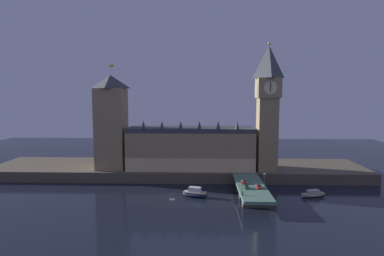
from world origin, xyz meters
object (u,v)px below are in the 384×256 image
object	(u,v)px
car_northbound_trail	(247,187)
pedestrian_mid_walk	(265,185)
boat_upstream	(195,193)
car_northbound_lead	(244,182)
street_lamp_near	(242,186)
street_lamp_mid	(265,178)
car_southbound_lead	(259,187)
clock_tower	(268,104)
pedestrian_near_rail	(243,193)
victoria_tower	(111,122)
boat_downstream	(313,194)

from	to	relation	value
car_northbound_trail	pedestrian_mid_walk	world-z (taller)	pedestrian_mid_walk
boat_upstream	car_northbound_lead	bearing A→B (deg)	4.21
street_lamp_near	street_lamp_mid	world-z (taller)	street_lamp_near
boat_upstream	pedestrian_mid_walk	bearing A→B (deg)	-6.95
car_northbound_lead	street_lamp_mid	world-z (taller)	street_lamp_mid
car_southbound_lead	pedestrian_mid_walk	size ratio (longest dim) A/B	2.99
car_southbound_lead	street_lamp_mid	world-z (taller)	street_lamp_mid
clock_tower	boat_upstream	xyz separation A→B (m)	(-39.51, -30.16, -41.77)
car_southbound_lead	street_lamp_near	world-z (taller)	street_lamp_near
car_northbound_lead	pedestrian_near_rail	bearing A→B (deg)	-99.14
victoria_tower	car_southbound_lead	xyz separation A→B (m)	(77.93, -38.59, -25.96)
pedestrian_near_rail	boat_downstream	xyz separation A→B (m)	(35.75, 18.20, -6.03)
clock_tower	pedestrian_mid_walk	world-z (taller)	clock_tower
car_southbound_lead	boat_upstream	distance (m)	30.25
car_northbound_trail	boat_upstream	xyz separation A→B (m)	(-23.52, 6.47, -5.26)
street_lamp_mid	victoria_tower	bearing A→B (deg)	156.98
victoria_tower	street_lamp_mid	xyz separation A→B (m)	(81.19, -34.50, -22.89)
boat_upstream	pedestrian_near_rail	bearing A→B (deg)	-37.90
clock_tower	pedestrian_mid_walk	bearing A→B (deg)	-102.25
car_northbound_trail	boat_downstream	xyz separation A→B (m)	(32.89, 8.59, -5.80)
car_northbound_lead	victoria_tower	bearing A→B (deg)	156.65
car_southbound_lead	car_northbound_trail	bearing A→B (deg)	-172.35
car_northbound_lead	boat_downstream	bearing A→B (deg)	0.68
car_northbound_trail	street_lamp_mid	distance (m)	10.65
car_northbound_lead	pedestrian_near_rail	world-z (taller)	pedestrian_near_rail
street_lamp_near	street_lamp_mid	distance (m)	19.16
victoria_tower	car_southbound_lead	bearing A→B (deg)	-26.35
street_lamp_near	boat_downstream	size ratio (longest dim) A/B	0.49
pedestrian_near_rail	boat_downstream	world-z (taller)	pedestrian_near_rail
pedestrian_mid_walk	street_lamp_near	size ratio (longest dim) A/B	0.24
clock_tower	victoria_tower	size ratio (longest dim) A/B	1.19
boat_downstream	boat_upstream	bearing A→B (deg)	-177.85
clock_tower	victoria_tower	bearing A→B (deg)	178.22
car_northbound_trail	boat_downstream	size ratio (longest dim) A/B	0.29
pedestrian_mid_walk	clock_tower	bearing A→B (deg)	77.75
clock_tower	car_northbound_lead	size ratio (longest dim) A/B	18.02
boat_downstream	street_lamp_near	bearing A→B (deg)	-152.96
clock_tower	car_northbound_trail	xyz separation A→B (m)	(-16.00, -36.63, -36.51)
victoria_tower	car_northbound_lead	world-z (taller)	victoria_tower
car_northbound_trail	pedestrian_near_rail	world-z (taller)	pedestrian_near_rail
car_southbound_lead	victoria_tower	bearing A→B (deg)	153.65
pedestrian_mid_walk	street_lamp_mid	xyz separation A→B (m)	(0.40, 2.31, 2.89)
car_southbound_lead	pedestrian_mid_walk	bearing A→B (deg)	31.87
pedestrian_mid_walk	boat_downstream	bearing A→B (deg)	13.96
boat_downstream	pedestrian_mid_walk	bearing A→B (deg)	-166.04
clock_tower	car_northbound_trail	bearing A→B (deg)	-113.59
car_southbound_lead	street_lamp_near	bearing A→B (deg)	-130.24
clock_tower	boat_upstream	distance (m)	64.93
car_southbound_lead	boat_downstream	xyz separation A→B (m)	(27.16, 7.82, -5.72)
boat_upstream	boat_downstream	world-z (taller)	boat_upstream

